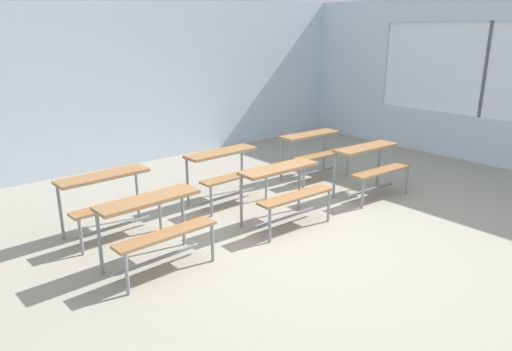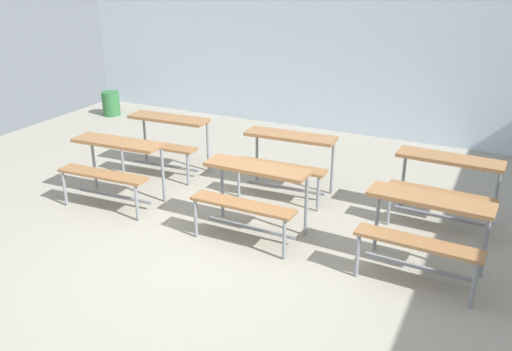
{
  "view_description": "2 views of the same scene",
  "coord_description": "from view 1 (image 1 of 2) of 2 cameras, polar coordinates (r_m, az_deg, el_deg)",
  "views": [
    {
      "loc": [
        -3.65,
        -3.47,
        2.39
      ],
      "look_at": [
        0.13,
        1.1,
        0.54
      ],
      "focal_mm": 32.74,
      "sensor_mm": 36.0,
      "label": 1
    },
    {
      "loc": [
        2.46,
        -3.99,
        2.75
      ],
      "look_at": [
        -0.0,
        1.04,
        0.48
      ],
      "focal_mm": 38.48,
      "sensor_mm": 36.0,
      "label": 2
    }
  ],
  "objects": [
    {
      "name": "ground",
      "position": [
        5.58,
        6.26,
        -8.39
      ],
      "size": [
        10.0,
        9.0,
        0.05
      ],
      "primitive_type": "cube",
      "color": "gray"
    },
    {
      "name": "wall_back",
      "position": [
        8.81,
        -15.17,
        10.96
      ],
      "size": [
        10.0,
        0.12,
        3.0
      ],
      "primitive_type": "cube",
      "color": "silver",
      "rests_on": "ground"
    },
    {
      "name": "desk_bench_r0c0",
      "position": [
        4.9,
        -12.27,
        -4.94
      ],
      "size": [
        1.13,
        0.64,
        0.74
      ],
      "rotation": [
        0.0,
        0.0,
        0.05
      ],
      "color": "olive",
      "rests_on": "ground"
    },
    {
      "name": "desk_bench_r0c1",
      "position": [
        5.87,
        3.54,
        -0.83
      ],
      "size": [
        1.11,
        0.6,
        0.74
      ],
      "rotation": [
        0.0,
        0.0,
        -0.01
      ],
      "color": "olive",
      "rests_on": "ground"
    },
    {
      "name": "desk_bench_r0c2",
      "position": [
        7.1,
        13.89,
        1.92
      ],
      "size": [
        1.13,
        0.64,
        0.74
      ],
      "rotation": [
        0.0,
        0.0,
        -0.05
      ],
      "color": "olive",
      "rests_on": "ground"
    },
    {
      "name": "desk_bench_r1c0",
      "position": [
        5.83,
        -17.58,
        -1.76
      ],
      "size": [
        1.13,
        0.64,
        0.74
      ],
      "rotation": [
        0.0,
        0.0,
        0.05
      ],
      "color": "olive",
      "rests_on": "ground"
    },
    {
      "name": "desk_bench_r1c1",
      "position": [
        6.64,
        -3.67,
        1.34
      ],
      "size": [
        1.12,
        0.63,
        0.74
      ],
      "rotation": [
        0.0,
        0.0,
        0.04
      ],
      "color": "olive",
      "rests_on": "ground"
    },
    {
      "name": "desk_bench_r1c2",
      "position": [
        7.83,
        7.13,
        3.71
      ],
      "size": [
        1.12,
        0.63,
        0.74
      ],
      "rotation": [
        0.0,
        0.0,
        -0.04
      ],
      "color": "olive",
      "rests_on": "ground"
    }
  ]
}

